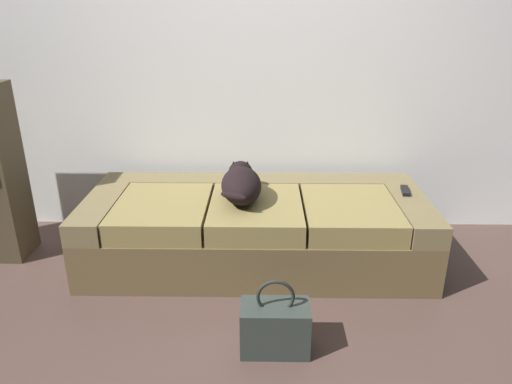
% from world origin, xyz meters
% --- Properties ---
extents(ground_plane, '(10.00, 10.00, 0.00)m').
position_xyz_m(ground_plane, '(0.00, 0.00, 0.00)').
color(ground_plane, '#4D3832').
extents(back_wall, '(6.40, 0.10, 2.80)m').
position_xyz_m(back_wall, '(0.00, 1.61, 1.40)').
color(back_wall, silver).
rests_on(back_wall, ground).
extents(couch, '(2.07, 0.87, 0.43)m').
position_xyz_m(couch, '(0.00, 1.03, 0.21)').
color(couch, brown).
rests_on(couch, ground).
extents(dog_dark, '(0.26, 0.56, 0.19)m').
position_xyz_m(dog_dark, '(-0.09, 1.01, 0.53)').
color(dog_dark, black).
rests_on(dog_dark, couch).
extents(tv_remote, '(0.07, 0.16, 0.02)m').
position_xyz_m(tv_remote, '(0.93, 1.12, 0.44)').
color(tv_remote, black).
rests_on(tv_remote, couch).
extents(handbag, '(0.32, 0.18, 0.38)m').
position_xyz_m(handbag, '(0.10, 0.18, 0.13)').
color(handbag, '#2F3732').
rests_on(handbag, ground).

